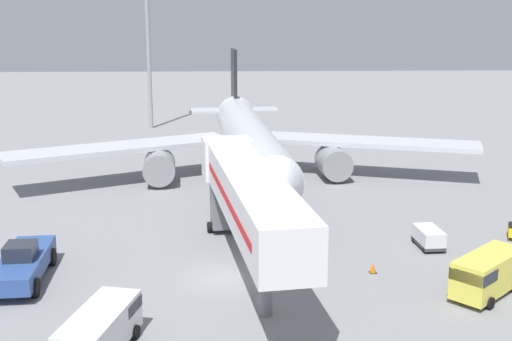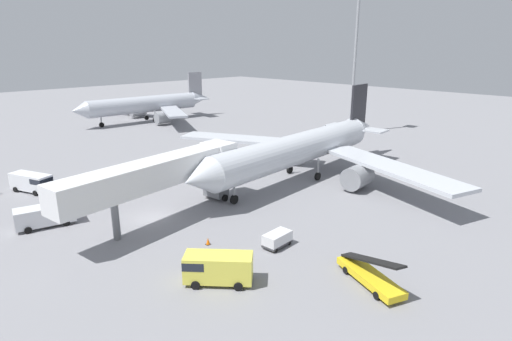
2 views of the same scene
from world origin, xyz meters
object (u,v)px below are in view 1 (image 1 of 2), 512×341
object	(u,v)px
service_van_rear_right	(101,328)
pushback_tug	(23,263)
safety_cone_alpha	(373,268)
jet_bridge	(246,192)
baggage_cart_mid_center	(429,237)
service_van_outer_left	(487,273)
airplane_at_gate	(248,141)

from	to	relation	value
service_van_rear_right	pushback_tug	bearing A→B (deg)	126.00
safety_cone_alpha	service_van_rear_right	bearing A→B (deg)	-148.57
jet_bridge	service_van_rear_right	xyz separation A→B (m)	(-6.99, -9.62, -3.85)
jet_bridge	safety_cone_alpha	bearing A→B (deg)	-4.52
baggage_cart_mid_center	pushback_tug	bearing A→B (deg)	-169.57
baggage_cart_mid_center	safety_cone_alpha	distance (m)	6.39
service_van_outer_left	service_van_rear_right	xyz separation A→B (m)	(-20.32, -5.47, -0.13)
airplane_at_gate	pushback_tug	xyz separation A→B (m)	(-13.94, -22.48, -2.97)
jet_bridge	safety_cone_alpha	size ratio (longest dim) A/B	33.23
pushback_tug	service_van_rear_right	bearing A→B (deg)	-54.00
airplane_at_gate	safety_cone_alpha	distance (m)	23.43
service_van_rear_right	safety_cone_alpha	size ratio (longest dim) A/B	8.89
airplane_at_gate	jet_bridge	size ratio (longest dim) A/B	2.05
pushback_tug	service_van_rear_right	size ratio (longest dim) A/B	1.28
jet_bridge	service_van_outer_left	size ratio (longest dim) A/B	4.22
service_van_rear_right	baggage_cart_mid_center	size ratio (longest dim) A/B	2.07
jet_bridge	baggage_cart_mid_center	size ratio (longest dim) A/B	7.72
service_van_outer_left	baggage_cart_mid_center	world-z (taller)	service_van_outer_left
service_van_outer_left	safety_cone_alpha	world-z (taller)	service_van_outer_left
airplane_at_gate	baggage_cart_mid_center	distance (m)	21.54
jet_bridge	baggage_cart_mid_center	world-z (taller)	jet_bridge
jet_bridge	service_van_outer_left	xyz separation A→B (m)	(13.33, -4.15, -3.72)
service_van_outer_left	safety_cone_alpha	size ratio (longest dim) A/B	7.87
service_van_outer_left	baggage_cart_mid_center	bearing A→B (deg)	96.29
service_van_outer_left	safety_cone_alpha	distance (m)	6.69
service_van_outer_left	safety_cone_alpha	bearing A→B (deg)	147.65
airplane_at_gate	service_van_rear_right	bearing A→B (deg)	-103.97
baggage_cart_mid_center	service_van_outer_left	bearing A→B (deg)	-83.71
safety_cone_alpha	pushback_tug	bearing A→B (deg)	-178.78
service_van_outer_left	jet_bridge	bearing A→B (deg)	162.71
safety_cone_alpha	service_van_outer_left	bearing A→B (deg)	-32.35
service_van_rear_right	safety_cone_alpha	bearing A→B (deg)	31.43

